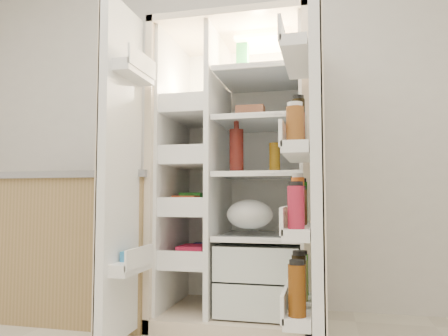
# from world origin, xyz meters

# --- Properties ---
(wall_back) EXTENTS (4.00, 0.02, 2.70)m
(wall_back) POSITION_xyz_m (0.00, 2.00, 1.35)
(wall_back) COLOR silver
(wall_back) RESTS_ON floor
(refrigerator) EXTENTS (0.92, 0.70, 1.80)m
(refrigerator) POSITION_xyz_m (0.21, 1.65, 0.74)
(refrigerator) COLOR beige
(refrigerator) RESTS_ON floor
(freezer_door) EXTENTS (0.15, 0.40, 1.72)m
(freezer_door) POSITION_xyz_m (-0.31, 1.05, 0.89)
(freezer_door) COLOR white
(freezer_door) RESTS_ON floor
(fridge_door) EXTENTS (0.17, 0.58, 1.72)m
(fridge_door) POSITION_xyz_m (0.68, 0.96, 0.87)
(fridge_door) COLOR white
(fridge_door) RESTS_ON floor
(kitchen_counter) EXTENTS (1.25, 0.66, 0.90)m
(kitchen_counter) POSITION_xyz_m (-0.87, 1.54, 0.45)
(kitchen_counter) COLOR #9F7E4F
(kitchen_counter) RESTS_ON floor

